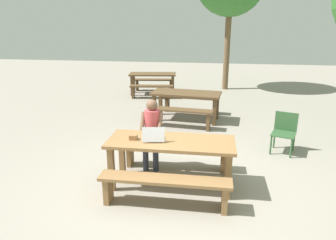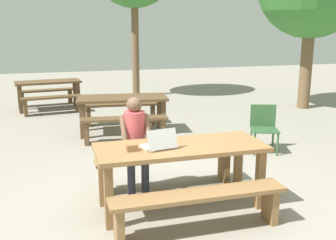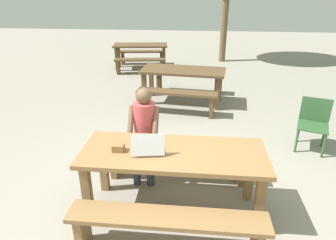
{
  "view_description": "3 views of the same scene",
  "coord_description": "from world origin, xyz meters",
  "px_view_note": "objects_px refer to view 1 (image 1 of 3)",
  "views": [
    {
      "loc": [
        0.63,
        -4.59,
        2.58
      ],
      "look_at": [
        -0.08,
        0.25,
        1.02
      ],
      "focal_mm": 34.2,
      "sensor_mm": 36.0,
      "label": 1
    },
    {
      "loc": [
        -1.36,
        -4.18,
        2.12
      ],
      "look_at": [
        -0.08,
        0.25,
        1.02
      ],
      "focal_mm": 42.29,
      "sensor_mm": 36.0,
      "label": 2
    },
    {
      "loc": [
        0.22,
        -2.81,
        2.4
      ],
      "look_at": [
        -0.08,
        0.25,
        1.02
      ],
      "focal_mm": 32.48,
      "sensor_mm": 36.0,
      "label": 3
    }
  ],
  "objects_px": {
    "person_seated": "(152,130)",
    "picnic_table_rear": "(186,97)",
    "plastic_chair": "(284,131)",
    "small_pouch": "(133,137)",
    "picnic_table_front": "(171,147)",
    "picnic_table_mid": "(153,77)",
    "laptop": "(154,137)"
  },
  "relations": [
    {
      "from": "person_seated",
      "to": "picnic_table_rear",
      "type": "distance_m",
      "value": 2.97
    },
    {
      "from": "person_seated",
      "to": "picnic_table_rear",
      "type": "xyz_separation_m",
      "value": [
        0.33,
        2.95,
        -0.1
      ]
    },
    {
      "from": "plastic_chair",
      "to": "picnic_table_rear",
      "type": "bearing_deg",
      "value": 158.33
    },
    {
      "from": "small_pouch",
      "to": "picnic_table_rear",
      "type": "bearing_deg",
      "value": 82.13
    },
    {
      "from": "picnic_table_front",
      "to": "picnic_table_mid",
      "type": "relative_size",
      "value": 1.18
    },
    {
      "from": "picnic_table_front",
      "to": "small_pouch",
      "type": "relative_size",
      "value": 16.38
    },
    {
      "from": "person_seated",
      "to": "picnic_table_mid",
      "type": "height_order",
      "value": "person_seated"
    },
    {
      "from": "picnic_table_front",
      "to": "plastic_chair",
      "type": "distance_m",
      "value": 2.67
    },
    {
      "from": "picnic_table_front",
      "to": "picnic_table_rear",
      "type": "distance_m",
      "value": 3.54
    },
    {
      "from": "picnic_table_front",
      "to": "laptop",
      "type": "bearing_deg",
      "value": -172.48
    },
    {
      "from": "small_pouch",
      "to": "plastic_chair",
      "type": "xyz_separation_m",
      "value": [
        2.64,
        1.74,
        -0.38
      ]
    },
    {
      "from": "picnic_table_rear",
      "to": "picnic_table_mid",
      "type": "bearing_deg",
      "value": 123.67
    },
    {
      "from": "plastic_chair",
      "to": "picnic_table_mid",
      "type": "bearing_deg",
      "value": 146.6
    },
    {
      "from": "picnic_table_rear",
      "to": "laptop",
      "type": "bearing_deg",
      "value": -86.25
    },
    {
      "from": "plastic_chair",
      "to": "picnic_table_mid",
      "type": "xyz_separation_m",
      "value": [
        -3.58,
        4.66,
        0.18
      ]
    },
    {
      "from": "picnic_table_front",
      "to": "picnic_table_rear",
      "type": "xyz_separation_m",
      "value": [
        -0.09,
        3.54,
        -0.03
      ]
    },
    {
      "from": "small_pouch",
      "to": "person_seated",
      "type": "bearing_deg",
      "value": 75.25
    },
    {
      "from": "picnic_table_front",
      "to": "picnic_table_rear",
      "type": "height_order",
      "value": "picnic_table_front"
    },
    {
      "from": "person_seated",
      "to": "picnic_table_rear",
      "type": "height_order",
      "value": "person_seated"
    },
    {
      "from": "plastic_chair",
      "to": "picnic_table_front",
      "type": "bearing_deg",
      "value": -121.4
    },
    {
      "from": "picnic_table_mid",
      "to": "picnic_table_rear",
      "type": "xyz_separation_m",
      "value": [
        1.44,
        -2.82,
        0.02
      ]
    },
    {
      "from": "picnic_table_front",
      "to": "small_pouch",
      "type": "xyz_separation_m",
      "value": [
        -0.59,
        -0.05,
        0.15
      ]
    },
    {
      "from": "picnic_table_mid",
      "to": "picnic_table_rear",
      "type": "relative_size",
      "value": 0.91
    },
    {
      "from": "picnic_table_front",
      "to": "plastic_chair",
      "type": "relative_size",
      "value": 2.49
    },
    {
      "from": "small_pouch",
      "to": "laptop",
      "type": "bearing_deg",
      "value": 2.26
    },
    {
      "from": "plastic_chair",
      "to": "person_seated",
      "type": "bearing_deg",
      "value": -136.75
    },
    {
      "from": "plastic_chair",
      "to": "picnic_table_rear",
      "type": "xyz_separation_m",
      "value": [
        -2.14,
        1.84,
        0.2
      ]
    },
    {
      "from": "small_pouch",
      "to": "plastic_chair",
      "type": "distance_m",
      "value": 3.18
    },
    {
      "from": "person_seated",
      "to": "picnic_table_mid",
      "type": "xyz_separation_m",
      "value": [
        -1.11,
        5.77,
        -0.11
      ]
    },
    {
      "from": "picnic_table_front",
      "to": "picnic_table_mid",
      "type": "distance_m",
      "value": 6.54
    },
    {
      "from": "picnic_table_front",
      "to": "picnic_table_rear",
      "type": "relative_size",
      "value": 1.07
    },
    {
      "from": "laptop",
      "to": "picnic_table_rear",
      "type": "height_order",
      "value": "laptop"
    }
  ]
}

